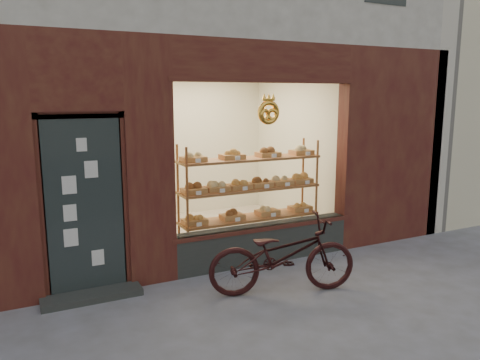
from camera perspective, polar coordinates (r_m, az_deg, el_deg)
ground at (r=5.07m, az=10.47°, el=-17.91°), size 90.00×90.00×0.00m
display_shelf at (r=7.04m, az=1.25°, el=-2.08°), size 2.20×0.45×1.70m
bicycle at (r=5.75m, az=5.21°, el=-9.12°), size 1.91×1.11×0.95m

